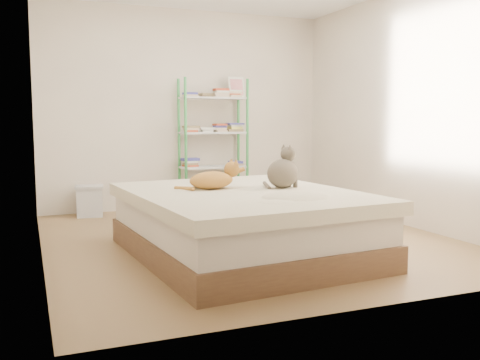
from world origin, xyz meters
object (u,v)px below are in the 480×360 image
cardboard_box (289,209)px  white_bin (90,201)px  orange_cat (211,178)px  grey_cat (283,167)px  shelf_unit (214,138)px  bed (242,223)px

cardboard_box → white_bin: white_bin is taller
orange_cat → cardboard_box: 1.63m
grey_cat → shelf_unit: size_ratio=0.22×
shelf_unit → cardboard_box: 1.59m
bed → shelf_unit: size_ratio=1.35×
grey_cat → white_bin: grey_cat is taller
bed → orange_cat: bearing=127.7°
bed → shelf_unit: shelf_unit is taller
bed → grey_cat: 0.63m
cardboard_box → bed: bearing=-124.1°
bed → shelf_unit: 2.62m
orange_cat → shelf_unit: 2.40m
grey_cat → shelf_unit: 2.42m
white_bin → shelf_unit: bearing=1.1°
orange_cat → white_bin: bearing=100.9°
orange_cat → grey_cat: 0.64m
shelf_unit → orange_cat: bearing=-109.5°
grey_cat → shelf_unit: shelf_unit is taller
orange_cat → white_bin: size_ratio=1.29×
orange_cat → white_bin: 2.41m
bed → cardboard_box: 1.55m
orange_cat → cardboard_box: bearing=27.6°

